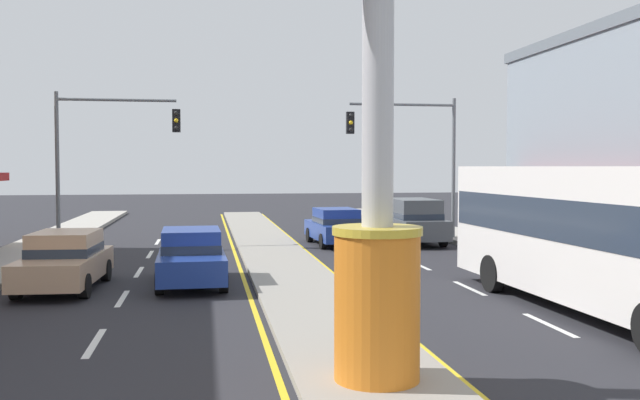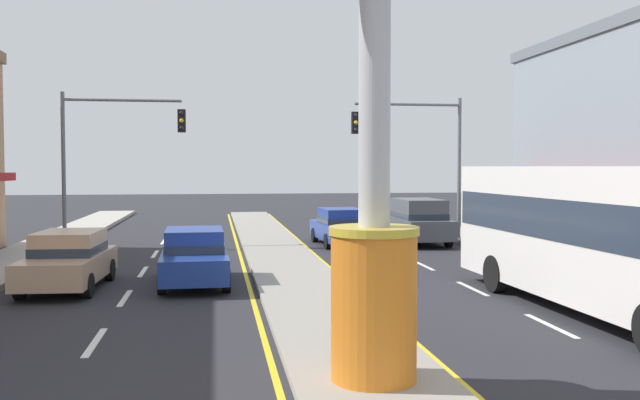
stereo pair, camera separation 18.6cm
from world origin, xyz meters
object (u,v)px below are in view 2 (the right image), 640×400
traffic_light_right_side (420,143)px  sedan_near_right_lane (68,259)px  district_sign (375,118)px  bus_near_left_lane (616,232)px  sedan_far_right_lane (340,226)px  suv_far_left_oncoming (418,221)px  traffic_light_left_side (109,142)px  sedan_mid_left_lane (194,256)px

traffic_light_right_side → sedan_near_right_lane: size_ratio=1.41×
district_sign → bus_near_left_lane: district_sign is taller
sedan_near_right_lane → sedan_far_right_lane: bearing=45.3°
suv_far_left_oncoming → sedan_near_right_lane: bearing=-143.5°
traffic_light_left_side → traffic_light_right_side: same height
traffic_light_left_side → traffic_light_right_side: bearing=0.7°
traffic_light_right_side → sedan_far_right_lane: (-3.58, -0.65, -3.46)m
traffic_light_left_side → suv_far_left_oncoming: bearing=-2.2°
sedan_mid_left_lane → sedan_near_right_lane: bearing=-176.6°
traffic_light_right_side → bus_near_left_lane: (-0.29, -15.34, -2.38)m
suv_far_left_oncoming → bus_near_left_lane: bearing=-90.0°
bus_near_left_lane → district_sign: bearing=-148.1°
sedan_mid_left_lane → bus_near_left_lane: bearing=-32.8°
district_sign → sedan_near_right_lane: size_ratio=1.77×
sedan_mid_left_lane → suv_far_left_oncoming: (9.00, 8.89, 0.20)m
district_sign → traffic_light_left_side: size_ratio=1.25×
sedan_far_right_lane → sedan_mid_left_lane: bearing=-122.6°
sedan_far_right_lane → sedan_mid_left_lane: 10.57m
traffic_light_right_side → sedan_far_right_lane: bearing=-169.7°
traffic_light_left_side → sedan_near_right_lane: traffic_light_left_side is taller
sedan_far_right_lane → sedan_near_right_lane: bearing=-134.7°
suv_far_left_oncoming → traffic_light_left_side: bearing=177.8°
sedan_far_right_lane → sedan_mid_left_lane: size_ratio=1.01×
sedan_near_right_lane → bus_near_left_lane: 13.55m
sedan_near_right_lane → district_sign: bearing=-56.9°
district_sign → traffic_light_right_side: district_sign is taller
bus_near_left_lane → sedan_near_right_lane: bearing=155.5°
sedan_far_right_lane → suv_far_left_oncoming: (3.30, -0.01, 0.20)m
traffic_light_right_side → bus_near_left_lane: 15.53m
bus_near_left_lane → suv_far_left_oncoming: (0.00, 14.69, -0.88)m
bus_near_left_lane → traffic_light_right_side: bearing=88.9°
bus_near_left_lane → sedan_mid_left_lane: size_ratio=2.60×
bus_near_left_lane → suv_far_left_oncoming: 14.71m
traffic_light_left_side → suv_far_left_oncoming: traffic_light_left_side is taller
district_sign → sedan_near_right_lane: district_sign is taller
traffic_light_right_side → bus_near_left_lane: bearing=-91.1°
district_sign → sedan_mid_left_lane: (-2.85, 9.62, -3.16)m
bus_near_left_lane → suv_far_left_oncoming: bearing=90.0°
bus_near_left_lane → sedan_far_right_lane: bearing=102.6°
traffic_light_left_side → bus_near_left_lane: bearing=-50.3°
traffic_light_right_side → sedan_mid_left_lane: 13.76m
traffic_light_left_side → traffic_light_right_side: (12.86, 0.17, 0.00)m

